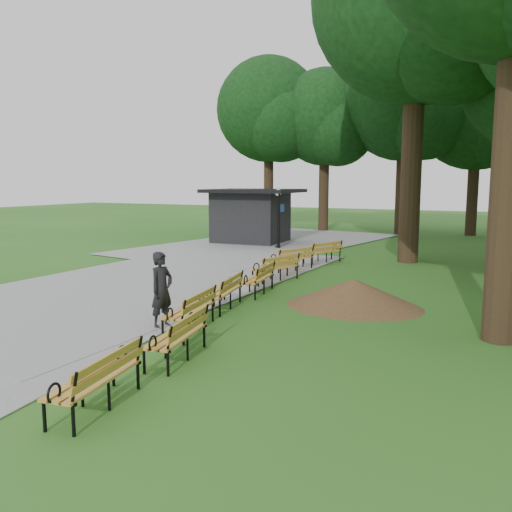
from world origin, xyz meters
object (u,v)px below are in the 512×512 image
at_px(bench_7, 322,252).
at_px(bench_1, 176,336).
at_px(kiosk, 251,216).
at_px(bench_0, 95,379).
at_px(person, 162,290).
at_px(lamp_post, 278,205).
at_px(bench_3, 222,292).
at_px(bench_2, 189,310).
at_px(bench_4, 257,279).
at_px(dirt_mound, 354,293).
at_px(bench_5, 275,268).
at_px(bench_6, 291,259).

bearing_deg(bench_7, bench_1, 28.95).
distance_m(kiosk, bench_0, 20.74).
distance_m(person, kiosk, 16.48).
xyz_separation_m(lamp_post, bench_3, (3.62, -11.77, -1.63)).
bearing_deg(kiosk, bench_7, -44.14).
bearing_deg(bench_2, bench_4, 175.93).
relative_size(kiosk, lamp_post, 1.58).
bearing_deg(dirt_mound, bench_0, -101.74).
bearing_deg(bench_2, person, -90.00).
bearing_deg(bench_4, kiosk, -160.41).
xyz_separation_m(bench_0, bench_5, (-1.66, 10.06, 0.00)).
xyz_separation_m(person, bench_7, (0.13, 10.46, -0.41)).
relative_size(person, bench_0, 0.90).
relative_size(bench_5, bench_7, 1.00).
relative_size(bench_6, bench_7, 1.00).
height_order(bench_0, bench_7, same).
relative_size(kiosk, bench_7, 2.36).
distance_m(person, bench_7, 10.46).
relative_size(bench_3, bench_4, 1.00).
bearing_deg(bench_1, bench_4, -178.46).
height_order(dirt_mound, bench_0, bench_0).
bearing_deg(dirt_mound, bench_7, 115.41).
height_order(dirt_mound, bench_5, bench_5).
xyz_separation_m(dirt_mound, bench_7, (-3.15, 6.64, 0.08)).
xyz_separation_m(kiosk, lamp_post, (2.27, -1.61, 0.67)).
relative_size(bench_1, bench_4, 1.00).
bearing_deg(bench_2, bench_6, 177.80).
bearing_deg(person, bench_7, 6.52).
bearing_deg(bench_0, bench_5, -179.69).
xyz_separation_m(kiosk, bench_3, (5.89, -13.37, -0.96)).
bearing_deg(bench_0, kiosk, -168.60).
height_order(bench_4, bench_5, same).
relative_size(lamp_post, bench_4, 1.50).
bearing_deg(bench_1, lamp_post, -172.84).
xyz_separation_m(kiosk, bench_6, (5.30, -7.31, -0.96)).
distance_m(lamp_post, bench_1, 16.34).
bearing_deg(bench_4, person, -12.29).
relative_size(kiosk, bench_3, 2.36).
distance_m(bench_6, bench_7, 2.30).
bearing_deg(bench_5, lamp_post, -137.50).
bearing_deg(bench_6, bench_1, 34.12).
distance_m(kiosk, bench_6, 9.08).
bearing_deg(bench_6, bench_0, 33.01).
bearing_deg(bench_2, lamp_post, -172.65).
bearing_deg(bench_5, bench_7, -162.17).
relative_size(lamp_post, bench_5, 1.50).
distance_m(bench_1, bench_4, 5.90).
xyz_separation_m(bench_0, bench_7, (-1.55, 14.37, 0.00)).
relative_size(kiosk, bench_2, 2.36).
bearing_deg(bench_2, bench_5, 177.33).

